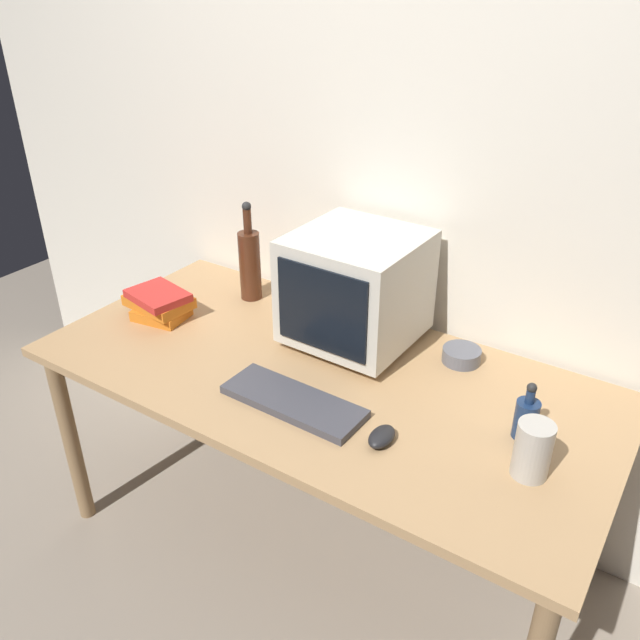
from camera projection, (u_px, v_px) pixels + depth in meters
The scene contains 11 objects.
ground_plane at pixel (320, 544), 2.37m from camera, with size 6.00×6.00×0.00m, color gray.
back_wall at pixel (403, 173), 2.11m from camera, with size 4.00×0.08×2.50m, color silver.
desk at pixel (320, 392), 2.04m from camera, with size 1.77×0.85×0.75m.
crt_monitor at pixel (356, 289), 2.06m from camera, with size 0.39×0.39×0.37m.
keyboard at pixel (293, 401), 1.84m from camera, with size 0.42×0.15×0.02m, color #3F3F47.
computer_mouse at pixel (382, 437), 1.70m from camera, with size 0.06×0.10×0.04m, color black.
bottle_tall at pixel (250, 263), 2.36m from camera, with size 0.08×0.08×0.37m.
bottle_short at pixel (526, 417), 1.70m from camera, with size 0.06×0.06×0.17m.
book_stack at pixel (159, 303), 2.27m from camera, with size 0.24×0.19×0.10m.
cd_spindle at pixel (462, 355), 2.04m from camera, with size 0.12×0.12×0.04m, color #595B66.
metal_canister at pixel (533, 450), 1.57m from camera, with size 0.09×0.09×0.15m, color #B7B2A8.
Camera 1 is at (0.92, -1.39, 1.86)m, focal length 36.67 mm.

